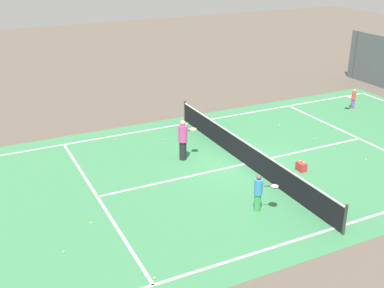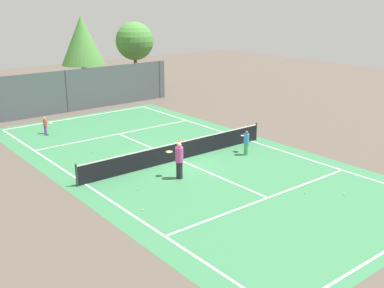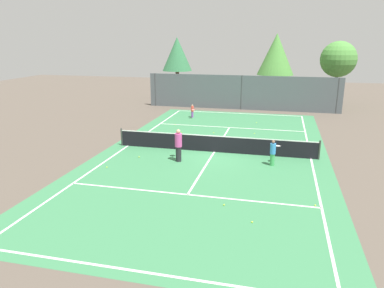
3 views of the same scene
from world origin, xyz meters
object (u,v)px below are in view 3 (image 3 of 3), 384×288
object	(u,v)px
player_1	(273,152)
tennis_ball_10	(224,205)
tennis_ball_1	(257,150)
tennis_ball_9	(256,123)
ball_crate	(244,143)
tennis_ball_4	(315,205)
tennis_ball_6	(254,133)
tennis_ball_3	(182,132)
tennis_ball_5	(175,125)
player_2	(178,145)
tennis_ball_7	(139,157)
tennis_ball_0	(214,133)
tennis_ball_8	(252,222)
player_0	(192,111)
tennis_ball_2	(107,167)

from	to	relation	value
player_1	tennis_ball_10	world-z (taller)	player_1
tennis_ball_1	tennis_ball_9	bearing A→B (deg)	94.15
ball_crate	tennis_ball_4	size ratio (longest dim) A/B	6.45
tennis_ball_6	tennis_ball_3	bearing A→B (deg)	-170.11
tennis_ball_1	tennis_ball_5	bearing A→B (deg)	141.84
player_2	ball_crate	distance (m)	5.04
tennis_ball_5	tennis_ball_7	xyz separation A→B (m)	(0.27, -8.26, 0.00)
tennis_ball_5	tennis_ball_9	size ratio (longest dim) A/B	1.00
tennis_ball_0	tennis_ball_9	distance (m)	4.83
tennis_ball_6	tennis_ball_10	world-z (taller)	same
player_1	tennis_ball_8	xyz separation A→B (m)	(-0.50, -6.65, -0.68)
tennis_ball_1	tennis_ball_0	bearing A→B (deg)	133.39
ball_crate	tennis_ball_7	world-z (taller)	ball_crate
tennis_ball_7	tennis_ball_0	bearing A→B (deg)	64.62
player_0	tennis_ball_5	bearing A→B (deg)	-101.14
tennis_ball_6	player_0	bearing A→B (deg)	141.46
player_2	tennis_ball_10	size ratio (longest dim) A/B	27.25
player_1	tennis_ball_10	distance (m)	5.77
tennis_ball_1	tennis_ball_6	distance (m)	3.93
tennis_ball_1	tennis_ball_6	bearing A→B (deg)	96.26
tennis_ball_2	tennis_ball_8	world-z (taller)	same
tennis_ball_0	tennis_ball_8	bearing A→B (deg)	-73.47
tennis_ball_1	tennis_ball_2	xyz separation A→B (m)	(-7.36, -5.05, 0.00)
tennis_ball_1	tennis_ball_9	xyz separation A→B (m)	(-0.54, 7.45, 0.00)
player_0	tennis_ball_8	world-z (taller)	player_0
tennis_ball_7	tennis_ball_6	bearing A→B (deg)	49.53
tennis_ball_3	tennis_ball_7	size ratio (longest dim) A/B	1.00
player_0	player_2	world-z (taller)	player_2
player_1	tennis_ball_3	bearing A→B (deg)	139.15
ball_crate	tennis_ball_7	size ratio (longest dim) A/B	6.45
tennis_ball_3	tennis_ball_4	distance (m)	13.24
tennis_ball_10	tennis_ball_8	bearing A→B (deg)	-44.17
player_1	tennis_ball_5	world-z (taller)	player_1
tennis_ball_7	tennis_ball_4	bearing A→B (deg)	-24.55
tennis_ball_3	tennis_ball_9	bearing A→B (deg)	41.76
tennis_ball_3	tennis_ball_10	size ratio (longest dim) A/B	1.00
tennis_ball_0	tennis_ball_2	xyz separation A→B (m)	(-4.09, -8.51, 0.00)
player_1	player_2	world-z (taller)	player_2
ball_crate	tennis_ball_9	distance (m)	6.72
tennis_ball_1	tennis_ball_7	bearing A→B (deg)	-154.41
tennis_ball_2	tennis_ball_4	bearing A→B (deg)	-12.19
player_2	tennis_ball_3	xyz separation A→B (m)	(-1.49, 6.14, -0.89)
tennis_ball_4	tennis_ball_8	xyz separation A→B (m)	(-2.35, -2.00, 0.00)
player_0	tennis_ball_8	bearing A→B (deg)	-69.69
tennis_ball_1	tennis_ball_4	xyz separation A→B (m)	(2.85, -7.26, 0.00)
player_1	tennis_ball_5	bearing A→B (deg)	134.34
tennis_ball_2	tennis_ball_6	bearing A→B (deg)	52.26
player_1	player_2	size ratio (longest dim) A/B	0.77
tennis_ball_6	tennis_ball_7	size ratio (longest dim) A/B	1.00
player_0	tennis_ball_6	xyz separation A→B (m)	(5.59, -4.45, -0.55)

